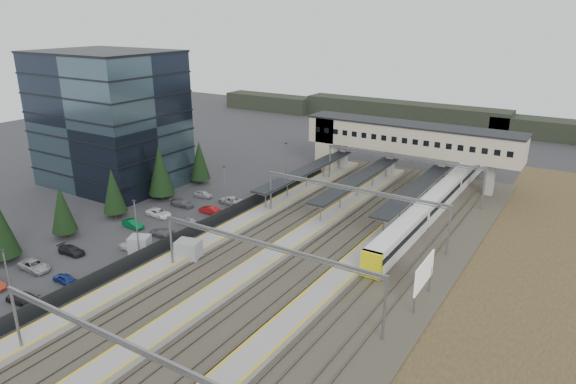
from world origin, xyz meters
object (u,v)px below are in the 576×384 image
Objects in this scene: relay_cabin_near at (189,250)px; train at (438,200)px; footbridge at (396,139)px; billboard at (424,274)px; relay_cabin_far at (140,245)px; office_building at (110,119)px.

train reaches higher than relay_cabin_near.
footbridge reaches higher than billboard.
relay_cabin_far is (-6.72, -2.14, -0.07)m from relay_cabin_near.
office_building is 7.34× the size of relay_cabin_far.
relay_cabin_far is at bearing -162.31° from relay_cabin_near.
footbridge is 6.48× the size of billboard.
billboard is (19.31, -41.23, -4.33)m from footbridge.
footbridge is at bearing 77.95° from relay_cabin_near.
office_building is at bearing 144.96° from relay_cabin_far.
train is at bearing 57.09° from relay_cabin_near.
train is at bearing -45.14° from footbridge.
relay_cabin_far is 52.14m from footbridge.
office_building is 59.61m from train.
billboard is at bearing -10.10° from office_building.
relay_cabin_far is 36.91m from billboard.
footbridge is at bearing 134.86° from train.
footbridge is at bearing 34.47° from office_building.
train is at bearing 103.66° from billboard.
footbridge is 0.74× the size of train.
relay_cabin_near is at bearing -122.91° from train.
billboard is at bearing -64.90° from footbridge.
footbridge is at bearing 71.15° from relay_cabin_far.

